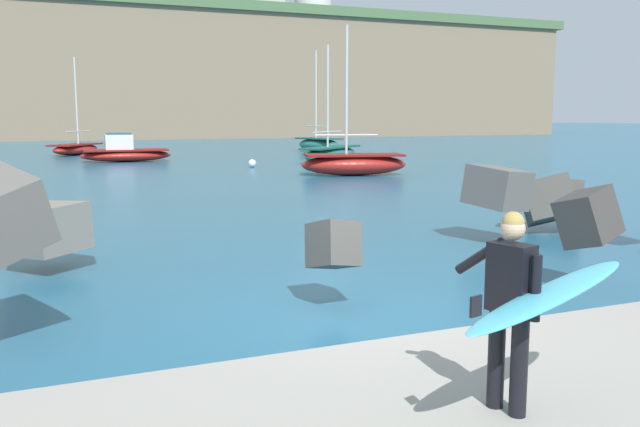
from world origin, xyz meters
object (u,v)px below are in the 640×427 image
object	(u,v)px
boat_near_centre	(76,148)
boat_far_centre	(331,153)
boat_near_right	(125,153)
station_building_west	(252,4)
station_building_central	(157,8)
boat_far_left	(319,144)
boat_mid_centre	(354,163)
surfer_with_board	(523,298)
mooring_buoy_inner	(252,163)

from	to	relation	value
boat_near_centre	boat_far_centre	xyz separation A→B (m)	(13.68, -14.77, 0.09)
boat_near_centre	boat_far_centre	distance (m)	20.13
boat_near_centre	boat_near_right	bearing A→B (deg)	-75.72
station_building_west	station_building_central	size ratio (longest dim) A/B	0.98
boat_near_right	boat_far_centre	world-z (taller)	boat_far_centre
boat_near_centre	boat_far_left	world-z (taller)	boat_far_left
boat_near_centre	station_building_central	xyz separation A→B (m)	(16.22, 56.83, 18.79)
station_building_central	boat_mid_centre	bearing A→B (deg)	-93.71
surfer_with_board	boat_far_left	bearing A→B (deg)	69.07
mooring_buoy_inner	surfer_with_board	bearing A→B (deg)	-103.43
boat_far_left	station_building_west	world-z (taller)	station_building_west
station_building_west	boat_near_centre	bearing A→B (deg)	-121.41
boat_mid_centre	boat_far_left	size ratio (longest dim) A/B	0.90
boat_near_centre	boat_far_left	bearing A→B (deg)	-11.60
boat_far_centre	station_building_central	xyz separation A→B (m)	(2.55, 71.60, 18.71)
boat_mid_centre	boat_far_left	xyz separation A→B (m)	(6.58, 19.78, 0.05)
boat_near_centre	station_building_west	distance (m)	57.04
boat_far_centre	station_building_central	distance (m)	74.04
boat_far_centre	mooring_buoy_inner	size ratio (longest dim) A/B	15.77
station_building_central	boat_far_centre	bearing A→B (deg)	-92.04
boat_near_right	boat_far_centre	bearing A→B (deg)	-26.73
surfer_with_board	boat_near_right	size ratio (longest dim) A/B	0.38
mooring_buoy_inner	station_building_central	xyz separation A→B (m)	(8.13, 73.48, 19.03)
boat_near_right	boat_far_left	bearing A→B (deg)	19.54
mooring_buoy_inner	station_building_central	size ratio (longest dim) A/B	0.05
boat_mid_centre	station_building_central	xyz separation A→B (m)	(5.20, 80.22, 18.68)
mooring_buoy_inner	boat_near_right	bearing A→B (deg)	127.27
boat_near_right	station_building_central	size ratio (longest dim) A/B	0.66
boat_far_centre	mooring_buoy_inner	world-z (taller)	boat_far_centre
boat_near_right	boat_mid_centre	distance (m)	16.79
boat_far_left	boat_near_right	bearing A→B (deg)	-160.46
boat_mid_centre	boat_far_centre	size ratio (longest dim) A/B	1.00
surfer_with_board	boat_mid_centre	bearing A→B (deg)	67.10
boat_near_right	boat_mid_centre	world-z (taller)	boat_mid_centre
mooring_buoy_inner	station_building_central	bearing A→B (deg)	83.69
mooring_buoy_inner	boat_far_centre	bearing A→B (deg)	18.65
surfer_with_board	boat_near_centre	world-z (taller)	boat_near_centre
boat_far_centre	mooring_buoy_inner	distance (m)	5.90
boat_far_left	station_building_central	xyz separation A→B (m)	(-1.37, 60.44, 18.63)
boat_mid_centre	boat_far_centre	distance (m)	9.02
boat_mid_centre	station_building_west	size ratio (longest dim) A/B	0.85
surfer_with_board	boat_far_left	size ratio (longest dim) A/B	0.27
surfer_with_board	boat_mid_centre	size ratio (longest dim) A/B	0.30
boat_near_centre	boat_far_centre	bearing A→B (deg)	-47.20
boat_far_centre	boat_near_right	bearing A→B (deg)	153.27
surfer_with_board	boat_near_centre	bearing A→B (deg)	90.70
boat_near_centre	station_building_central	size ratio (longest dim) A/B	0.83
boat_near_centre	boat_near_right	distance (m)	9.33
boat_far_left	boat_far_centre	world-z (taller)	boat_far_left
boat_mid_centre	station_building_central	size ratio (longest dim) A/B	0.83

